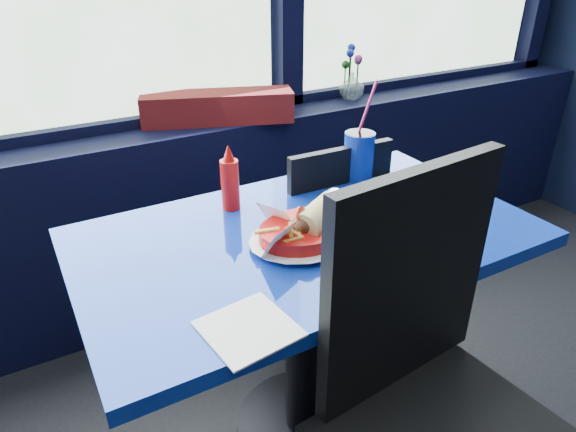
# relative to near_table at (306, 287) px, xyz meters

# --- Properties ---
(window_sill) EXTENTS (5.00, 0.26, 0.80)m
(window_sill) POSITION_rel_near_table_xyz_m (-0.30, 0.87, -0.17)
(window_sill) COLOR black
(window_sill) RESTS_ON ground
(near_table) EXTENTS (1.20, 0.70, 0.75)m
(near_table) POSITION_rel_near_table_xyz_m (0.00, 0.00, 0.00)
(near_table) COLOR black
(near_table) RESTS_ON ground
(chair_near_front) EXTENTS (0.52, 0.52, 1.06)m
(chair_near_front) POSITION_rel_near_table_xyz_m (0.02, -0.49, 0.04)
(chair_near_front) COLOR black
(chair_near_front) RESTS_ON ground
(chair_near_back) EXTENTS (0.40, 0.41, 0.87)m
(chair_near_back) POSITION_rel_near_table_xyz_m (0.25, 0.32, -0.07)
(chair_near_back) COLOR black
(chair_near_back) RESTS_ON ground
(planter_box) EXTENTS (0.60, 0.34, 0.12)m
(planter_box) POSITION_rel_near_table_xyz_m (0.10, 0.85, 0.29)
(planter_box) COLOR maroon
(planter_box) RESTS_ON window_sill
(flower_vase) EXTENTS (0.12, 0.12, 0.24)m
(flower_vase) POSITION_rel_near_table_xyz_m (0.76, 0.87, 0.30)
(flower_vase) COLOR silver
(flower_vase) RESTS_ON window_sill
(food_basket) EXTENTS (0.29, 0.28, 0.10)m
(food_basket) POSITION_rel_near_table_xyz_m (-0.03, -0.04, 0.22)
(food_basket) COLOR #B10F0B
(food_basket) RESTS_ON near_table
(ketchup_bottle) EXTENTS (0.05, 0.05, 0.19)m
(ketchup_bottle) POSITION_rel_near_table_xyz_m (-0.12, 0.22, 0.27)
(ketchup_bottle) COLOR #B10F0B
(ketchup_bottle) RESTS_ON near_table
(soda_cup) EXTENTS (0.10, 0.10, 0.33)m
(soda_cup) POSITION_rel_near_table_xyz_m (0.32, 0.22, 0.26)
(soda_cup) COLOR navy
(soda_cup) RESTS_ON near_table
(napkin) EXTENTS (0.19, 0.19, 0.00)m
(napkin) POSITION_rel_near_table_xyz_m (-0.31, -0.28, 0.18)
(napkin) COLOR white
(napkin) RESTS_ON near_table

